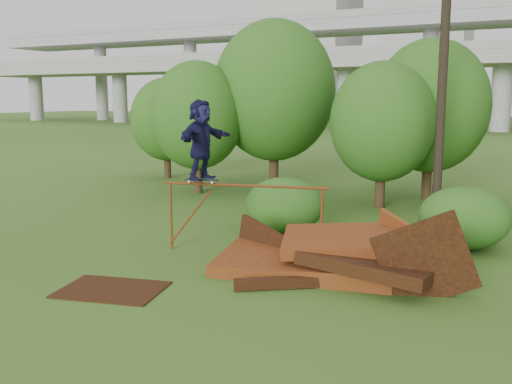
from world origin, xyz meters
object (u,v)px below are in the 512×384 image
at_px(utility_pole, 444,50).
at_px(scrap_pile, 330,257).
at_px(flat_plate, 112,290).
at_px(skater, 201,140).

bearing_deg(utility_pole, scrap_pile, -97.74).
bearing_deg(scrap_pile, flat_plate, -139.21).
relative_size(scrap_pile, skater, 2.99).
height_order(scrap_pile, flat_plate, scrap_pile).
xyz_separation_m(scrap_pile, flat_plate, (-3.42, -2.95, -0.34)).
distance_m(skater, flat_plate, 4.27).
height_order(flat_plate, utility_pole, utility_pole).
xyz_separation_m(skater, flat_plate, (0.00, -3.30, -2.71)).
height_order(scrap_pile, utility_pole, utility_pole).
relative_size(scrap_pile, flat_plate, 2.90).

